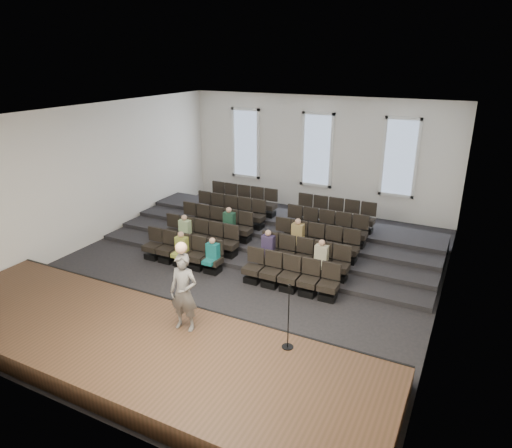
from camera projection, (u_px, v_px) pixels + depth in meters
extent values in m
plane|color=black|center=(241.00, 269.00, 14.88)|extent=(14.00, 14.00, 0.00)
cube|color=white|center=(240.00, 113.00, 13.14)|extent=(12.00, 14.00, 0.02)
cube|color=white|center=(317.00, 154.00, 19.89)|extent=(12.00, 0.04, 5.00)
cube|color=white|center=(53.00, 298.00, 8.13)|extent=(12.00, 0.04, 5.00)
cube|color=white|center=(95.00, 174.00, 16.55)|extent=(0.04, 14.00, 5.00)
cube|color=white|center=(450.00, 227.00, 11.47)|extent=(0.04, 14.00, 5.00)
cube|color=#462D1E|center=(136.00, 347.00, 10.52)|extent=(11.80, 3.60, 0.50)
cube|color=black|center=(181.00, 311.00, 12.01)|extent=(11.80, 0.06, 0.52)
cube|color=black|center=(271.00, 243.00, 16.80)|extent=(11.80, 4.80, 0.15)
cube|color=black|center=(277.00, 236.00, 17.22)|extent=(11.80, 3.75, 0.30)
cube|color=black|center=(283.00, 230.00, 17.63)|extent=(11.80, 2.70, 0.45)
cube|color=black|center=(288.00, 224.00, 18.04)|extent=(11.80, 1.65, 0.60)
cube|color=black|center=(153.00, 256.00, 15.66)|extent=(0.47, 0.43, 0.20)
cube|color=black|center=(153.00, 247.00, 15.55)|extent=(0.55, 0.50, 0.19)
cube|color=black|center=(155.00, 234.00, 15.59)|extent=(0.55, 0.08, 0.50)
cube|color=black|center=(167.00, 259.00, 15.41)|extent=(0.47, 0.43, 0.20)
cube|color=black|center=(167.00, 251.00, 15.30)|extent=(0.55, 0.50, 0.19)
cube|color=black|center=(170.00, 237.00, 15.33)|extent=(0.55, 0.08, 0.50)
cube|color=black|center=(182.00, 262.00, 15.15)|extent=(0.47, 0.43, 0.20)
cube|color=black|center=(181.00, 254.00, 15.05)|extent=(0.55, 0.50, 0.19)
cube|color=black|center=(184.00, 240.00, 15.08)|extent=(0.55, 0.08, 0.50)
cube|color=black|center=(197.00, 266.00, 14.90)|extent=(0.47, 0.43, 0.20)
cube|color=black|center=(197.00, 257.00, 14.79)|extent=(0.55, 0.50, 0.19)
cube|color=black|center=(200.00, 243.00, 14.83)|extent=(0.55, 0.08, 0.50)
cube|color=black|center=(213.00, 269.00, 14.65)|extent=(0.47, 0.43, 0.20)
cube|color=black|center=(212.00, 261.00, 14.54)|extent=(0.55, 0.50, 0.19)
cube|color=black|center=(215.00, 247.00, 14.57)|extent=(0.55, 0.08, 0.50)
cube|color=black|center=(253.00, 279.00, 14.04)|extent=(0.47, 0.43, 0.20)
cube|color=black|center=(253.00, 270.00, 13.93)|extent=(0.55, 0.50, 0.19)
cube|color=black|center=(256.00, 255.00, 13.96)|extent=(0.55, 0.08, 0.50)
cube|color=black|center=(271.00, 283.00, 13.79)|extent=(0.47, 0.43, 0.20)
cube|color=black|center=(271.00, 274.00, 13.68)|extent=(0.55, 0.50, 0.19)
cube|color=black|center=(274.00, 259.00, 13.71)|extent=(0.55, 0.08, 0.50)
cube|color=black|center=(289.00, 287.00, 13.53)|extent=(0.47, 0.43, 0.20)
cube|color=black|center=(289.00, 278.00, 13.43)|extent=(0.55, 0.50, 0.19)
cube|color=black|center=(292.00, 263.00, 13.46)|extent=(0.55, 0.08, 0.50)
cube|color=black|center=(308.00, 292.00, 13.28)|extent=(0.47, 0.43, 0.20)
cube|color=black|center=(308.00, 282.00, 13.17)|extent=(0.55, 0.50, 0.19)
cube|color=black|center=(311.00, 266.00, 13.21)|extent=(0.55, 0.08, 0.50)
cube|color=black|center=(328.00, 296.00, 13.03)|extent=(0.47, 0.43, 0.20)
cube|color=black|center=(328.00, 287.00, 12.92)|extent=(0.55, 0.50, 0.19)
cube|color=black|center=(331.00, 271.00, 12.95)|extent=(0.55, 0.08, 0.50)
cube|color=black|center=(171.00, 241.00, 16.49)|extent=(0.47, 0.43, 0.20)
cube|color=black|center=(171.00, 233.00, 16.38)|extent=(0.55, 0.50, 0.19)
cube|color=black|center=(174.00, 221.00, 16.41)|extent=(0.55, 0.08, 0.50)
cube|color=black|center=(185.00, 244.00, 16.23)|extent=(0.47, 0.43, 0.20)
cube|color=black|center=(185.00, 236.00, 16.13)|extent=(0.55, 0.50, 0.19)
cube|color=black|center=(187.00, 223.00, 16.16)|extent=(0.55, 0.08, 0.50)
cube|color=black|center=(199.00, 247.00, 15.98)|extent=(0.47, 0.43, 0.20)
cube|color=black|center=(199.00, 239.00, 15.87)|extent=(0.55, 0.50, 0.19)
cube|color=black|center=(202.00, 226.00, 15.91)|extent=(0.55, 0.08, 0.50)
cube|color=black|center=(214.00, 250.00, 15.73)|extent=(0.47, 0.43, 0.20)
cube|color=black|center=(214.00, 242.00, 15.62)|extent=(0.55, 0.50, 0.19)
cube|color=black|center=(216.00, 229.00, 15.65)|extent=(0.55, 0.08, 0.50)
cube|color=black|center=(229.00, 253.00, 15.48)|extent=(0.47, 0.43, 0.20)
cube|color=black|center=(229.00, 245.00, 15.37)|extent=(0.55, 0.50, 0.19)
cube|color=black|center=(232.00, 232.00, 15.40)|extent=(0.55, 0.08, 0.50)
cube|color=black|center=(267.00, 261.00, 14.87)|extent=(0.47, 0.43, 0.20)
cube|color=black|center=(268.00, 253.00, 14.76)|extent=(0.55, 0.50, 0.19)
cube|color=black|center=(270.00, 239.00, 14.79)|extent=(0.55, 0.08, 0.50)
cube|color=black|center=(284.00, 265.00, 14.61)|extent=(0.47, 0.43, 0.20)
cube|color=black|center=(285.00, 256.00, 14.50)|extent=(0.55, 0.50, 0.19)
cube|color=black|center=(287.00, 242.00, 14.54)|extent=(0.55, 0.08, 0.50)
cube|color=black|center=(302.00, 269.00, 14.36)|extent=(0.47, 0.43, 0.20)
cube|color=black|center=(302.00, 260.00, 14.25)|extent=(0.55, 0.50, 0.19)
cube|color=black|center=(305.00, 245.00, 14.29)|extent=(0.55, 0.08, 0.50)
cube|color=black|center=(320.00, 273.00, 14.11)|extent=(0.47, 0.43, 0.20)
cube|color=black|center=(320.00, 263.00, 14.00)|extent=(0.55, 0.50, 0.19)
cube|color=black|center=(323.00, 249.00, 14.03)|extent=(0.55, 0.08, 0.50)
cube|color=black|center=(339.00, 277.00, 13.85)|extent=(0.47, 0.43, 0.20)
cube|color=black|center=(339.00, 267.00, 13.75)|extent=(0.55, 0.50, 0.19)
cube|color=black|center=(342.00, 252.00, 13.78)|extent=(0.55, 0.08, 0.50)
cube|color=black|center=(188.00, 228.00, 17.31)|extent=(0.47, 0.42, 0.20)
cube|color=black|center=(187.00, 220.00, 17.21)|extent=(0.55, 0.50, 0.19)
cube|color=black|center=(190.00, 209.00, 17.24)|extent=(0.55, 0.08, 0.50)
cube|color=black|center=(201.00, 231.00, 17.06)|extent=(0.47, 0.42, 0.20)
cube|color=black|center=(201.00, 223.00, 16.95)|extent=(0.55, 0.50, 0.19)
cube|color=black|center=(203.00, 211.00, 16.99)|extent=(0.55, 0.08, 0.50)
cube|color=black|center=(215.00, 233.00, 16.81)|extent=(0.47, 0.42, 0.20)
cube|color=black|center=(215.00, 225.00, 16.70)|extent=(0.55, 0.50, 0.19)
cube|color=black|center=(217.00, 213.00, 16.73)|extent=(0.55, 0.08, 0.50)
cube|color=black|center=(229.00, 236.00, 16.56)|extent=(0.47, 0.42, 0.20)
cube|color=black|center=(229.00, 228.00, 16.45)|extent=(0.55, 0.50, 0.19)
cube|color=black|center=(231.00, 216.00, 16.48)|extent=(0.55, 0.08, 0.50)
cube|color=black|center=(243.00, 239.00, 16.30)|extent=(0.47, 0.42, 0.20)
cube|color=black|center=(243.00, 231.00, 16.20)|extent=(0.55, 0.50, 0.19)
cube|color=black|center=(246.00, 218.00, 16.23)|extent=(0.55, 0.08, 0.50)
cube|color=black|center=(281.00, 246.00, 15.69)|extent=(0.47, 0.42, 0.20)
cube|color=black|center=(281.00, 238.00, 15.58)|extent=(0.55, 0.50, 0.19)
cube|color=black|center=(283.00, 224.00, 15.62)|extent=(0.55, 0.08, 0.50)
cube|color=black|center=(297.00, 249.00, 15.44)|extent=(0.47, 0.42, 0.20)
cube|color=black|center=(297.00, 241.00, 15.33)|extent=(0.55, 0.50, 0.19)
cube|color=black|center=(300.00, 227.00, 15.36)|extent=(0.55, 0.08, 0.50)
cube|color=black|center=(314.00, 252.00, 15.19)|extent=(0.47, 0.42, 0.20)
cube|color=black|center=(314.00, 244.00, 15.08)|extent=(0.55, 0.50, 0.19)
cube|color=black|center=(317.00, 230.00, 15.11)|extent=(0.55, 0.08, 0.50)
cube|color=black|center=(331.00, 256.00, 14.93)|extent=(0.47, 0.42, 0.20)
cube|color=black|center=(331.00, 247.00, 14.83)|extent=(0.55, 0.50, 0.19)
cube|color=black|center=(334.00, 233.00, 14.86)|extent=(0.55, 0.08, 0.50)
cube|color=black|center=(349.00, 259.00, 14.68)|extent=(0.47, 0.42, 0.20)
cube|color=black|center=(349.00, 250.00, 14.57)|extent=(0.55, 0.50, 0.19)
cube|color=black|center=(352.00, 236.00, 14.61)|extent=(0.55, 0.08, 0.50)
cube|color=black|center=(203.00, 216.00, 18.14)|extent=(0.47, 0.42, 0.20)
cube|color=black|center=(202.00, 209.00, 18.03)|extent=(0.55, 0.50, 0.19)
cube|color=black|center=(205.00, 197.00, 18.07)|extent=(0.55, 0.08, 0.50)
cube|color=black|center=(216.00, 218.00, 17.89)|extent=(0.47, 0.42, 0.20)
cube|color=black|center=(215.00, 211.00, 17.78)|extent=(0.55, 0.50, 0.19)
cube|color=black|center=(218.00, 199.00, 17.81)|extent=(0.55, 0.08, 0.50)
cube|color=black|center=(229.00, 221.00, 17.64)|extent=(0.47, 0.42, 0.20)
cube|color=black|center=(229.00, 213.00, 17.53)|extent=(0.55, 0.50, 0.19)
cube|color=black|center=(231.00, 202.00, 17.56)|extent=(0.55, 0.08, 0.50)
cube|color=black|center=(243.00, 223.00, 17.38)|extent=(0.47, 0.42, 0.20)
cube|color=black|center=(242.00, 215.00, 17.27)|extent=(0.55, 0.50, 0.19)
cube|color=black|center=(245.00, 204.00, 17.31)|extent=(0.55, 0.08, 0.50)
cube|color=black|center=(257.00, 226.00, 17.13)|extent=(0.47, 0.42, 0.20)
cube|color=black|center=(257.00, 218.00, 17.02)|extent=(0.55, 0.50, 0.19)
cube|color=black|center=(259.00, 206.00, 17.06)|extent=(0.55, 0.08, 0.50)
cube|color=black|center=(292.00, 232.00, 16.52)|extent=(0.47, 0.42, 0.20)
cube|color=black|center=(293.00, 224.00, 16.41)|extent=(0.55, 0.50, 0.19)
cube|color=black|center=(295.00, 212.00, 16.44)|extent=(0.55, 0.08, 0.50)
cube|color=black|center=(308.00, 235.00, 16.27)|extent=(0.47, 0.42, 0.20)
cube|color=black|center=(308.00, 227.00, 16.16)|extent=(0.55, 0.50, 0.19)
cube|color=black|center=(311.00, 214.00, 16.19)|extent=(0.55, 0.08, 0.50)
cube|color=black|center=(324.00, 238.00, 16.01)|extent=(0.47, 0.42, 0.20)
cube|color=black|center=(324.00, 229.00, 15.91)|extent=(0.55, 0.50, 0.19)
cube|color=black|center=(327.00, 216.00, 15.94)|extent=(0.55, 0.08, 0.50)
cube|color=black|center=(341.00, 240.00, 15.76)|extent=(0.47, 0.42, 0.20)
cube|color=black|center=(341.00, 232.00, 15.65)|extent=(0.55, 0.50, 0.19)
cube|color=black|center=(344.00, 219.00, 15.69)|extent=(0.55, 0.08, 0.50)
cube|color=black|center=(358.00, 243.00, 15.51)|extent=(0.47, 0.42, 0.20)
cube|color=black|center=(358.00, 235.00, 15.40)|extent=(0.55, 0.50, 0.19)
cube|color=black|center=(361.00, 222.00, 15.43)|extent=(0.55, 0.08, 0.50)
cube|color=black|center=(216.00, 205.00, 18.97)|extent=(0.47, 0.42, 0.20)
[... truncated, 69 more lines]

